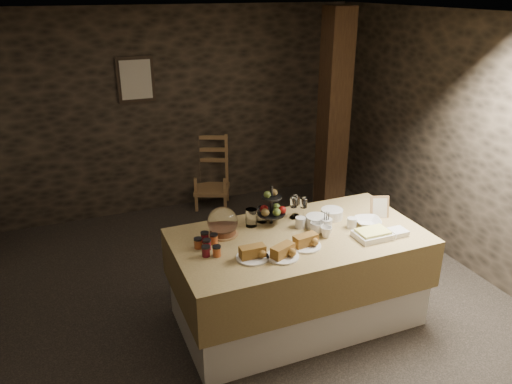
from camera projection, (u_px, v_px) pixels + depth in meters
name	position (u px, v px, depth m)	size (l,w,h in m)	color
ground_plane	(215.00, 310.00, 4.67)	(5.50, 5.00, 0.01)	black
room_shell	(208.00, 151.00, 4.07)	(5.52, 5.02, 2.60)	black
buffet_table	(298.00, 271.00, 4.38)	(2.14, 1.14, 0.85)	white
chair	(210.00, 175.00, 6.76)	(0.58, 0.57, 0.75)	olive
timber_column	(333.00, 118.00, 6.12)	(0.30, 0.30, 2.60)	black
framed_picture	(136.00, 79.00, 6.05)	(0.45, 0.04, 0.55)	#2E2219
plate_stack_a	(316.00, 221.00, 4.38)	(0.19, 0.19, 0.10)	silver
plate_stack_b	(332.00, 214.00, 4.54)	(0.20, 0.20, 0.09)	silver
cutlery_holder	(326.00, 225.00, 4.28)	(0.10, 0.10, 0.12)	silver
cup_a	(317.00, 228.00, 4.26)	(0.13, 0.13, 0.10)	silver
cup_b	(326.00, 232.00, 4.20)	(0.10, 0.10, 0.09)	silver
mug_c	(300.00, 223.00, 4.36)	(0.09, 0.09, 0.10)	silver
mug_d	(352.00, 223.00, 4.36)	(0.08, 0.08, 0.09)	silver
bowl	(368.00, 222.00, 4.42)	(0.23, 0.23, 0.06)	silver
cake_dome	(223.00, 223.00, 4.21)	(0.26, 0.26, 0.26)	olive
fruit_stand	(272.00, 209.00, 4.40)	(0.25, 0.25, 0.36)	black
bread_platter_left	(252.00, 254.00, 3.87)	(0.26, 0.26, 0.11)	silver
bread_platter_center	(283.00, 253.00, 3.89)	(0.26, 0.26, 0.11)	silver
bread_platter_right	(305.00, 242.00, 4.04)	(0.26, 0.26, 0.11)	silver
jam_jars	(208.00, 245.00, 4.01)	(0.20, 0.32, 0.07)	maroon
tart_dish	(373.00, 234.00, 4.19)	(0.30, 0.22, 0.07)	silver
square_dish	(398.00, 232.00, 4.25)	(0.14, 0.14, 0.04)	silver
menu_frame	(380.00, 208.00, 4.54)	(0.17, 0.02, 0.22)	olive
storage_jar_a	(251.00, 218.00, 4.38)	(0.10, 0.10, 0.16)	white
storage_jar_b	(262.00, 214.00, 4.46)	(0.09, 0.09, 0.14)	white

